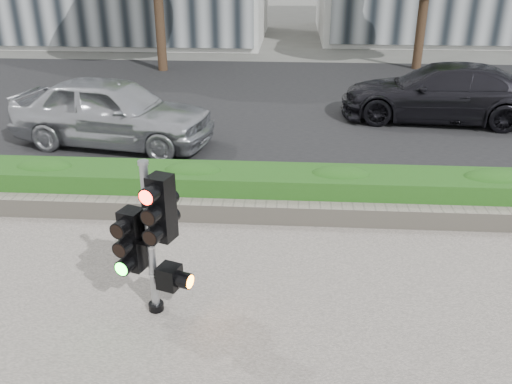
# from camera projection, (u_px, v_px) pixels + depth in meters

# --- Properties ---
(ground) EXTENTS (120.00, 120.00, 0.00)m
(ground) POSITION_uv_depth(u_px,v_px,m) (246.00, 283.00, 7.84)
(ground) COLOR #51514C
(ground) RESTS_ON ground
(road) EXTENTS (60.00, 13.00, 0.02)m
(road) POSITION_uv_depth(u_px,v_px,m) (273.00, 102.00, 16.93)
(road) COLOR black
(road) RESTS_ON ground
(curb) EXTENTS (60.00, 0.25, 0.12)m
(curb) POSITION_uv_depth(u_px,v_px,m) (260.00, 190.00, 10.68)
(curb) COLOR gray
(curb) RESTS_ON ground
(stone_wall) EXTENTS (12.00, 0.32, 0.34)m
(stone_wall) POSITION_uv_depth(u_px,v_px,m) (255.00, 212.00, 9.49)
(stone_wall) COLOR gray
(stone_wall) RESTS_ON sidewalk
(hedge) EXTENTS (12.00, 1.00, 0.68)m
(hedge) POSITION_uv_depth(u_px,v_px,m) (258.00, 188.00, 10.01)
(hedge) COLOR #2F7A25
(hedge) RESTS_ON sidewalk
(traffic_signal) EXTENTS (0.78, 0.65, 2.12)m
(traffic_signal) POSITION_uv_depth(u_px,v_px,m) (153.00, 231.00, 6.75)
(traffic_signal) COLOR black
(traffic_signal) RESTS_ON sidewalk
(car_silver) EXTENTS (5.12, 2.78, 1.65)m
(car_silver) POSITION_uv_depth(u_px,v_px,m) (113.00, 111.00, 12.95)
(car_silver) COLOR #AEAFB5
(car_silver) RESTS_ON road
(car_dark) EXTENTS (5.54, 2.75, 1.55)m
(car_dark) POSITION_uv_depth(u_px,v_px,m) (440.00, 92.00, 14.87)
(car_dark) COLOR black
(car_dark) RESTS_ON road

